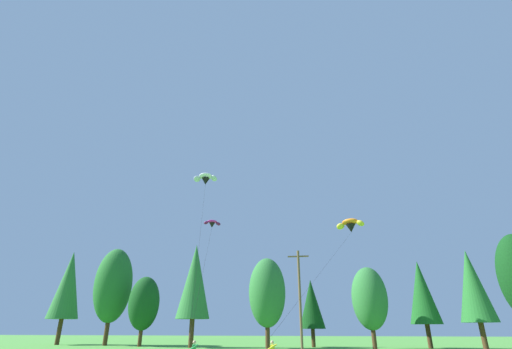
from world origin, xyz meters
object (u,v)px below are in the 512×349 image
utility_pole (300,298)px  parafoil_kite_mid_orange (350,225)px  parafoil_kite_high_magenta (212,224)px  parafoil_kite_far_white (206,179)px

utility_pole → parafoil_kite_mid_orange: size_ratio=0.46×
parafoil_kite_high_magenta → parafoil_kite_far_white: parafoil_kite_far_white is taller
parafoil_kite_mid_orange → parafoil_kite_high_magenta: bearing=-158.7°
utility_pole → parafoil_kite_high_magenta: parafoil_kite_high_magenta is taller
parafoil_kite_far_white → parafoil_kite_mid_orange: bearing=7.6°
parafoil_kite_high_magenta → parafoil_kite_far_white: size_ratio=0.77×
utility_pole → parafoil_kite_far_white: parafoil_kite_far_white is taller
parafoil_kite_high_magenta → parafoil_kite_mid_orange: bearing=21.3°
parafoil_kite_far_white → utility_pole: bearing=-21.5°
parafoil_kite_high_magenta → parafoil_kite_far_white: 8.61m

